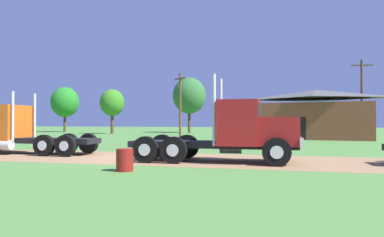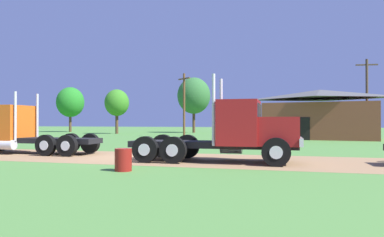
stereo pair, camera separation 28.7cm
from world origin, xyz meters
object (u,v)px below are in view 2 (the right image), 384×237
at_px(steel_barrel, 123,160).
at_px(utility_pole_near, 184,103).
at_px(utility_pole_far, 367,96).
at_px(truck_near_left, 11,130).
at_px(shed_building, 320,115).
at_px(truck_foreground_white, 238,133).

distance_m(steel_barrel, utility_pole_near, 28.85).
bearing_deg(utility_pole_near, steel_barrel, -77.47).
xyz_separation_m(steel_barrel, utility_pole_near, (-6.21, 27.95, 3.49)).
height_order(steel_barrel, utility_pole_far, utility_pole_far).
height_order(truck_near_left, shed_building, shed_building).
xyz_separation_m(truck_near_left, utility_pole_near, (3.32, 22.75, 2.61)).
relative_size(truck_foreground_white, shed_building, 0.63).
bearing_deg(steel_barrel, utility_pole_far, 65.93).
height_order(truck_near_left, utility_pole_near, utility_pole_near).
height_order(truck_near_left, steel_barrel, truck_near_left).
bearing_deg(truck_near_left, steel_barrel, -28.61).
relative_size(truck_near_left, utility_pole_far, 0.99).
relative_size(truck_near_left, steel_barrel, 10.29).
distance_m(truck_near_left, utility_pole_near, 23.14).
xyz_separation_m(truck_foreground_white, utility_pole_far, (9.73, 25.84, 3.13)).
bearing_deg(utility_pole_far, shed_building, -157.24).
xyz_separation_m(steel_barrel, shed_building, (8.48, 27.73, 2.04)).
relative_size(steel_barrel, utility_pole_far, 0.10).
relative_size(truck_foreground_white, truck_near_left, 0.91).
distance_m(truck_foreground_white, utility_pole_far, 27.79).
xyz_separation_m(utility_pole_near, utility_pole_far, (19.50, 1.79, 0.53)).
bearing_deg(utility_pole_far, utility_pole_near, -174.76).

